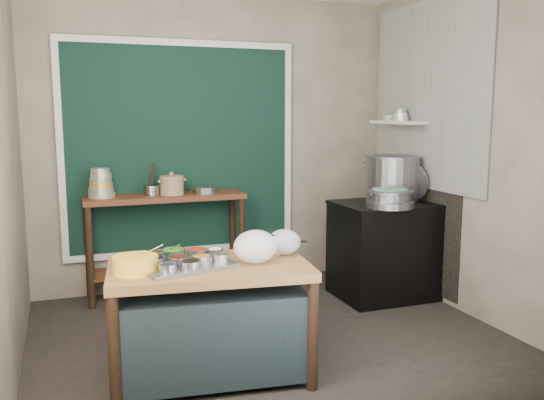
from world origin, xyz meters
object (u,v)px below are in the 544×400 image
object	(u,v)px
back_counter	(166,245)
steamer	(390,198)
yellow_basin	(136,265)
ceramic_crock	(172,186)
saucepan	(268,243)
utensil_cup	(152,190)
stove_block	(386,251)
stock_pot	(393,178)
prep_table	(210,321)
condiment_tray	(185,265)

from	to	relation	value
back_counter	steamer	distance (m)	2.08
yellow_basin	ceramic_crock	world-z (taller)	ceramic_crock
saucepan	yellow_basin	bearing A→B (deg)	-144.23
utensil_cup	ceramic_crock	bearing A→B (deg)	-9.05
stove_block	steamer	bearing A→B (deg)	-115.99
stove_block	stock_pot	distance (m)	0.69
back_counter	stock_pot	size ratio (longest dim) A/B	2.74
prep_table	utensil_cup	size ratio (longest dim) A/B	8.26
condiment_tray	steamer	size ratio (longest dim) A/B	1.31
stock_pot	steamer	size ratio (longest dim) A/B	1.24
prep_table	condiment_tray	distance (m)	0.42
ceramic_crock	stock_pot	distance (m)	2.06
back_counter	condiment_tray	world-z (taller)	back_counter
stove_block	saucepan	world-z (taller)	saucepan
stock_pot	yellow_basin	bearing A→B (deg)	-153.82
stove_block	prep_table	bearing A→B (deg)	-151.32
condiment_tray	utensil_cup	world-z (taller)	utensil_cup
back_counter	condiment_tray	size ratio (longest dim) A/B	2.59
prep_table	yellow_basin	size ratio (longest dim) A/B	4.65
utensil_cup	stock_pot	distance (m)	2.24
back_counter	saucepan	bearing A→B (deg)	-76.27
yellow_basin	back_counter	bearing A→B (deg)	74.91
back_counter	stock_pot	xyz separation A→B (m)	(2.04, -0.59, 0.61)
utensil_cup	steamer	distance (m)	2.14
saucepan	ceramic_crock	bearing A→B (deg)	126.82
yellow_basin	stove_block	bearing A→B (deg)	24.75
back_counter	ceramic_crock	xyz separation A→B (m)	(0.06, -0.03, 0.55)
saucepan	steamer	distance (m)	1.61
condiment_tray	utensil_cup	distance (m)	1.81
saucepan	utensil_cup	size ratio (longest dim) A/B	1.76
stove_block	yellow_basin	distance (m)	2.66
back_counter	utensil_cup	size ratio (longest dim) A/B	9.59
saucepan	condiment_tray	bearing A→B (deg)	-141.97
condiment_tray	yellow_basin	distance (m)	0.31
utensil_cup	stock_pot	size ratio (longest dim) A/B	0.29
saucepan	steamer	xyz separation A→B (m)	(1.41, 0.77, 0.13)
ceramic_crock	stock_pot	bearing A→B (deg)	-15.74
saucepan	ceramic_crock	distance (m)	1.68
prep_table	back_counter	world-z (taller)	back_counter
prep_table	ceramic_crock	xyz separation A→B (m)	(0.09, 1.76, 0.65)
steamer	stove_block	bearing A→B (deg)	64.01
prep_table	ceramic_crock	bearing A→B (deg)	93.94
prep_table	saucepan	world-z (taller)	saucepan
condiment_tray	utensil_cup	xyz separation A→B (m)	(0.07, 1.80, 0.23)
yellow_basin	stock_pot	xyz separation A→B (m)	(2.53, 1.25, 0.28)
back_counter	stock_pot	world-z (taller)	stock_pot
prep_table	back_counter	size ratio (longest dim) A/B	0.86
condiment_tray	yellow_basin	size ratio (longest dim) A/B	2.08
condiment_tray	saucepan	xyz separation A→B (m)	(0.60, 0.14, 0.06)
back_counter	utensil_cup	bearing A→B (deg)	-178.93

